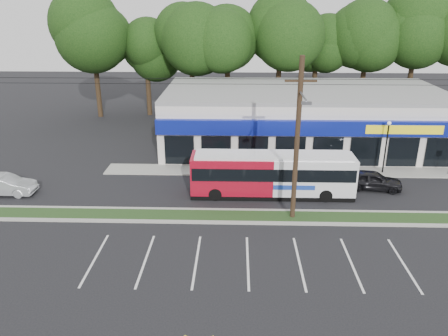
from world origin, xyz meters
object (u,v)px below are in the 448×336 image
lamp_post (387,141)px  pedestrian_b (325,164)px  car_dark (373,180)px  utility_pole (295,136)px  car_silver (5,185)px  pedestrian_a (279,164)px  metrobus (272,174)px

lamp_post → pedestrian_b: (-4.65, -0.30, -1.79)m
car_dark → utility_pole: bearing=136.0°
lamp_post → car_silver: bearing=-170.3°
car_silver → car_dark: bearing=-85.4°
utility_pole → car_dark: size_ratio=12.33×
utility_pole → lamp_post: (8.17, 7.87, -2.74)m
car_dark → pedestrian_a: 7.10m
car_dark → pedestrian_a: size_ratio=2.50×
utility_pole → car_silver: (-19.63, 3.11, -4.71)m
utility_pole → metrobus: size_ratio=4.45×
lamp_post → pedestrian_a: (-8.22, -0.30, -1.86)m
pedestrian_b → car_silver: bearing=1.6°
utility_pole → pedestrian_b: utility_pole is taller
metrobus → pedestrian_b: (4.40, 4.00, -0.71)m
utility_pole → car_dark: (6.48, 4.78, -4.72)m
metrobus → pedestrian_a: size_ratio=6.92×
utility_pole → pedestrian_b: size_ratio=28.29×
lamp_post → car_silver: size_ratio=1.00×
utility_pole → lamp_post: 11.67m
metrobus → car_silver: bearing=-178.7°
utility_pole → car_silver: bearing=171.0°
lamp_post → metrobus: 10.08m
utility_pole → car_dark: 9.33m
utility_pole → metrobus: utility_pole is taller
metrobus → pedestrian_b: metrobus is taller
lamp_post → metrobus: lamp_post is taller
lamp_post → metrobus: bearing=-154.6°
utility_pole → metrobus: (-0.89, 3.57, -3.81)m
utility_pole → lamp_post: utility_pole is taller
lamp_post → pedestrian_a: size_ratio=2.62×
pedestrian_a → pedestrian_b: pedestrian_b is taller
utility_pole → car_silver: 20.43m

